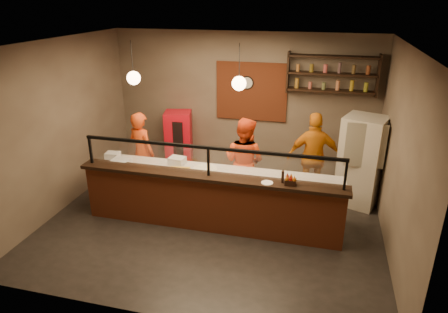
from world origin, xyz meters
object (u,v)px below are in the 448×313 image
(cook_right, at_px, (314,157))
(cook_mid, at_px, (244,161))
(condiment_caddy, at_px, (290,182))
(red_cooler, at_px, (179,141))
(pizza_dough, at_px, (205,168))
(wall_clock, at_px, (247,83))
(pepper_mill, at_px, (283,177))
(fridge, at_px, (361,161))
(cook_left, at_px, (142,153))

(cook_right, bearing_deg, cook_mid, 9.38)
(cook_mid, bearing_deg, condiment_caddy, 148.97)
(red_cooler, distance_m, pizza_dough, 2.23)
(wall_clock, height_order, red_cooler, wall_clock)
(red_cooler, relative_size, pizza_dough, 3.14)
(pizza_dough, height_order, pepper_mill, pepper_mill)
(fridge, relative_size, red_cooler, 1.28)
(cook_mid, distance_m, pizza_dough, 0.85)
(cook_mid, bearing_deg, cook_right, -139.66)
(cook_left, distance_m, red_cooler, 1.38)
(red_cooler, bearing_deg, wall_clock, -2.28)
(cook_mid, height_order, fridge, fridge)
(cook_left, distance_m, condiment_caddy, 3.36)
(cook_left, bearing_deg, pizza_dough, -176.82)
(cook_left, relative_size, cook_right, 0.96)
(fridge, distance_m, pizza_dough, 3.05)
(pizza_dough, bearing_deg, pepper_mill, -20.83)
(fridge, height_order, pepper_mill, fridge)
(cook_left, relative_size, pepper_mill, 8.44)
(cook_left, xyz_separation_m, condiment_caddy, (3.15, -1.14, 0.24))
(condiment_caddy, bearing_deg, pizza_dough, 159.08)
(cook_right, bearing_deg, wall_clock, -46.05)
(cook_mid, bearing_deg, pepper_mill, 146.23)
(cook_mid, height_order, pepper_mill, cook_mid)
(fridge, relative_size, pizza_dough, 4.01)
(cook_left, relative_size, condiment_caddy, 9.83)
(cook_left, distance_m, cook_right, 3.51)
(red_cooler, xyz_separation_m, condiment_caddy, (2.84, -2.48, 0.41))
(wall_clock, relative_size, red_cooler, 0.21)
(cook_left, height_order, cook_right, cook_right)
(wall_clock, height_order, cook_right, wall_clock)
(cook_left, xyz_separation_m, cook_mid, (2.15, 0.05, 0.01))
(pizza_dough, bearing_deg, wall_clock, 81.06)
(condiment_caddy, distance_m, pepper_mill, 0.16)
(condiment_caddy, height_order, pepper_mill, pepper_mill)
(fridge, relative_size, condiment_caddy, 10.15)
(pizza_dough, distance_m, pepper_mill, 1.62)
(fridge, distance_m, red_cooler, 4.13)
(wall_clock, height_order, cook_left, wall_clock)
(pizza_dough, bearing_deg, condiment_caddy, -20.92)
(wall_clock, distance_m, pepper_mill, 3.11)
(cook_mid, distance_m, fridge, 2.28)
(cook_right, bearing_deg, cook_left, -2.65)
(wall_clock, height_order, cook_mid, wall_clock)
(cook_right, distance_m, fridge, 0.90)
(pepper_mill, bearing_deg, red_cooler, 138.15)
(condiment_caddy, bearing_deg, pepper_mill, 158.04)
(wall_clock, bearing_deg, cook_mid, -79.95)
(cook_mid, height_order, red_cooler, cook_mid)
(wall_clock, height_order, condiment_caddy, wall_clock)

